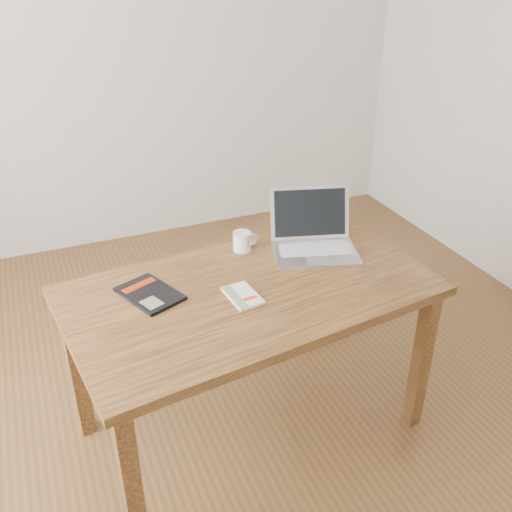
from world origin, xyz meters
name	(u,v)px	position (x,y,z in m)	size (l,w,h in m)	color
room	(213,132)	(-0.07, 0.00, 1.36)	(4.04, 4.04, 2.70)	brown
desk	(250,306)	(0.02, -0.12, 0.66)	(1.53, 0.99, 0.75)	brown
white_guidebook	(243,296)	(-0.03, -0.18, 0.76)	(0.12, 0.18, 0.02)	silver
black_guidebook	(150,294)	(-0.36, -0.02, 0.76)	(0.25, 0.30, 0.01)	black
laptop	(314,238)	(0.40, 0.07, 0.80)	(0.43, 0.41, 0.25)	silver
coffee_mug	(243,241)	(0.11, 0.18, 0.79)	(0.12, 0.08, 0.09)	white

